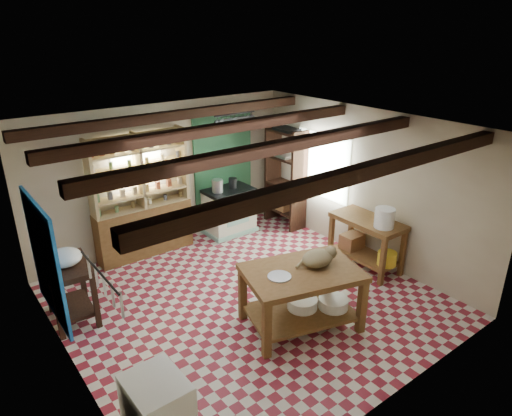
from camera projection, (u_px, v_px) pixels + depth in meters
floor at (247, 300)px, 6.84m from camera, size 5.00×5.00×0.02m
ceiling at (246, 128)px, 5.86m from camera, size 5.00×5.00×0.02m
wall_back at (164, 176)px, 8.19m from camera, size 5.00×0.04×2.60m
wall_front at (396, 301)px, 4.51m from camera, size 5.00×0.04×2.60m
wall_left at (61, 277)px, 4.94m from camera, size 0.04×5.00×2.60m
wall_right at (365, 185)px, 7.76m from camera, size 0.04×5.00×2.60m
ceiling_beams at (246, 137)px, 5.90m from camera, size 5.00×3.80×0.15m
blue_wall_patch at (45, 261)px, 5.70m from camera, size 0.04×1.40×1.60m
green_wall_patch at (223, 167)px, 8.89m from camera, size 1.30×0.04×2.30m
window_back at (136, 160)px, 7.74m from camera, size 0.90×0.02×0.80m
window_right at (322, 166)px, 8.44m from camera, size 0.02×1.30×1.20m
utensil_rail at (101, 284)px, 3.91m from camera, size 0.06×0.90×0.28m
pot_rack at (235, 123)px, 8.23m from camera, size 0.86×0.12×0.36m
shelving_unit at (141, 196)px, 7.81m from camera, size 1.70×0.34×2.20m
tall_rack at (286, 177)px, 9.07m from camera, size 0.40×0.86×2.00m
work_table at (301, 298)px, 6.13m from camera, size 1.72×1.37×0.85m
stove at (229, 211)px, 8.89m from camera, size 0.93×0.63×0.90m
prep_table at (71, 292)px, 6.25m from camera, size 0.65×0.89×0.86m
right_counter at (366, 243)px, 7.62m from camera, size 0.63×1.23×0.88m
cat at (318, 258)px, 6.06m from camera, size 0.49×0.39×0.21m
steel_tray at (279, 276)px, 5.80m from camera, size 0.38×0.38×0.02m
basin_large at (302, 303)px, 6.24m from camera, size 0.51×0.51×0.14m
basin_small at (333, 303)px, 6.24m from camera, size 0.50×0.50×0.14m
kettle_left at (217, 186)px, 8.54m from camera, size 0.21×0.21×0.24m
kettle_right at (233, 183)px, 8.74m from camera, size 0.16×0.16×0.20m
enamel_bowl at (64, 257)px, 6.04m from camera, size 0.48×0.48×0.22m
white_bucket at (385, 218)px, 7.11m from camera, size 0.32×0.32×0.31m
wicker_basket at (352, 241)px, 7.87m from camera, size 0.37×0.29×0.25m
yellow_tub at (387, 259)px, 7.32m from camera, size 0.31×0.31×0.22m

